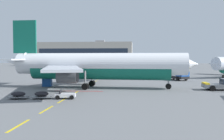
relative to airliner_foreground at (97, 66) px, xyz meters
name	(u,v)px	position (x,y,z in m)	size (l,w,h in m)	color
ground	(194,82)	(19.73, 13.45, -3.95)	(400.00, 400.00, 0.00)	slate
apron_paint_markings	(93,83)	(-2.27, 9.86, -3.95)	(8.00, 95.05, 0.01)	yellow
airliner_foreground	(97,66)	(0.00, 0.00, 0.00)	(34.78, 34.59, 12.20)	white
pushback_tug	(223,85)	(21.39, -1.09, -3.05)	(6.01, 3.21, 2.08)	slate
fuel_service_truck	(175,73)	(16.42, 18.39, -2.30)	(5.57, 7.27, 3.14)	black
baggage_train	(42,95)	(-5.29, -12.67, -3.42)	(8.71, 2.56, 1.14)	silver
uld_cargo_container	(47,82)	(-9.72, 1.99, -3.15)	(1.78, 1.74, 1.60)	#194C9E
terminal_satellite	(87,54)	(-26.61, 129.88, 3.81)	(61.92, 27.53, 17.09)	#9E998E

